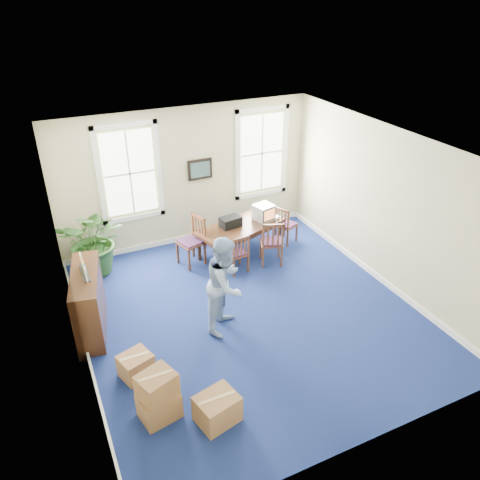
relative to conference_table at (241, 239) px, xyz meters
name	(u,v)px	position (x,y,z in m)	size (l,w,h in m)	color
floor	(249,312)	(-0.83, -2.12, -0.35)	(6.50, 6.50, 0.00)	navy
ceiling	(250,150)	(-0.83, -2.12, 2.85)	(6.50, 6.50, 0.00)	white
wall_back	(187,177)	(-0.83, 1.13, 1.25)	(6.50, 6.50, 0.00)	#C2BA8F
wall_front	(369,358)	(-0.83, -5.37, 1.25)	(6.50, 6.50, 0.00)	#C2BA8F
wall_left	(70,279)	(-3.83, -2.12, 1.25)	(6.50, 6.50, 0.00)	#C2BA8F
wall_right	(386,208)	(2.17, -2.12, 1.25)	(6.50, 6.50, 0.00)	#C2BA8F
baseboard_back	(191,236)	(-0.83, 1.10, -0.29)	(6.00, 0.04, 0.12)	white
baseboard_left	(88,356)	(-3.80, -2.12, -0.29)	(0.04, 6.50, 0.12)	white
baseboard_right	(374,274)	(2.14, -2.12, -0.29)	(0.04, 6.50, 0.12)	white
window_left	(129,173)	(-2.13, 1.11, 1.55)	(1.40, 0.12, 2.20)	white
window_right	(262,153)	(1.07, 1.11, 1.55)	(1.40, 0.12, 2.20)	white
wall_picture	(200,169)	(-0.53, 1.08, 1.40)	(0.58, 0.06, 0.48)	black
conference_table	(241,239)	(0.00, 0.00, 0.00)	(2.04, 0.93, 0.70)	#3F2313
crt_tv	(264,212)	(0.60, 0.05, 0.53)	(0.40, 0.44, 0.37)	#B7B7BC
game_console	(275,217)	(0.88, 0.00, 0.37)	(0.16, 0.20, 0.05)	white
equipment_bag	(230,222)	(-0.23, 0.05, 0.46)	(0.46, 0.30, 0.23)	black
chair_near_left	(237,253)	(-0.42, -0.70, 0.11)	(0.41, 0.41, 0.91)	brown
chair_near_right	(271,241)	(0.42, -0.70, 0.19)	(0.48, 0.48, 1.07)	brown
chair_end_left	(191,242)	(-1.21, 0.00, 0.21)	(0.50, 0.50, 1.11)	brown
chair_end_right	(287,224)	(1.21, 0.00, 0.12)	(0.42, 0.42, 0.93)	brown
man	(226,284)	(-1.35, -2.28, 0.56)	(0.88, 0.68, 1.81)	#84A0CB
credenza	(89,300)	(-3.58, -1.34, 0.27)	(0.45, 1.57, 1.23)	#3F2313
brochure_rack	(83,263)	(-3.55, -1.34, 1.03)	(0.11, 0.64, 0.28)	#99999E
potted_plant	(95,241)	(-3.12, 0.54, 0.41)	(1.37, 1.19, 1.52)	#204718
cardboard_boxes	(170,385)	(-2.84, -3.65, 0.07)	(1.45, 1.45, 0.83)	#9D6C43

